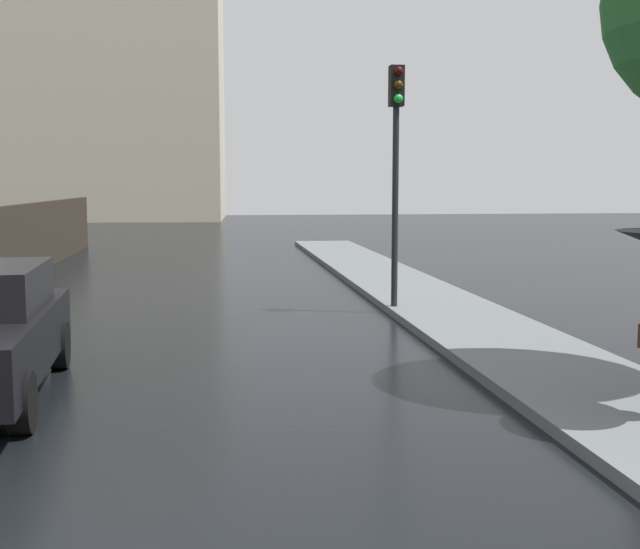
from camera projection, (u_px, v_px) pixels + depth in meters
name	position (u px, v px, depth m)	size (l,w,h in m)	color
traffic_light	(396.00, 142.00, 15.04)	(0.26, 0.39, 4.54)	black
distant_tower	(118.00, 76.00, 54.27)	(14.41, 10.86, 25.41)	beige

